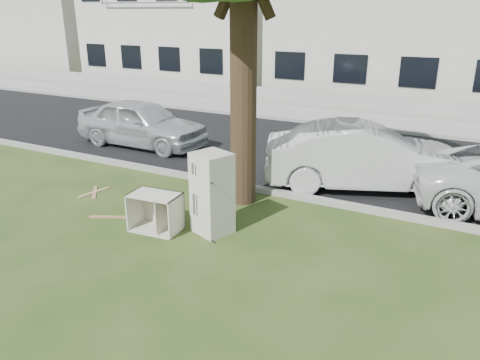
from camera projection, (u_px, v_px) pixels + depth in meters
The scene contains 16 objects.
ground at pixel (217, 238), 8.52m from camera, with size 120.00×120.00×0.00m, color #284117.
road at pixel (322, 154), 13.51m from camera, with size 120.00×7.00×0.01m, color black.
kerb_near at pixel (272, 194), 10.56m from camera, with size 120.00×0.18×0.12m, color gray.
kerb_far at pixel (355, 129), 16.46m from camera, with size 120.00×0.18×0.12m, color gray.
sidewalk at pixel (365, 120), 17.67m from camera, with size 120.00×2.80×0.01m, color gray.
low_wall at pixel (375, 104), 18.88m from camera, with size 120.00×0.15×0.70m, color gray.
townhouse_left at pixel (191, 18), 27.15m from camera, with size 10.20×8.16×7.04m.
townhouse_center at pixel (406, 15), 21.81m from camera, with size 11.22×8.16×7.44m.
filler_left at pixel (33, 22), 33.83m from camera, with size 16.00×9.00×6.40m, color beige.
fridge at pixel (212, 193), 8.51m from camera, with size 0.63×0.58×1.53m, color silver.
cabinet at pixel (156, 212), 8.71m from camera, with size 0.93×0.57×0.72m, color white.
plank_a at pixel (117, 217), 9.35m from camera, with size 1.13×0.09×0.02m, color #A16E4D.
plank_b at pixel (95, 192), 10.63m from camera, with size 0.80×0.08×0.02m, color #A77E57.
plank_c at pixel (94, 192), 10.64m from camera, with size 0.78×0.09×0.02m, color tan.
car_center at pixel (365, 157), 10.72m from camera, with size 1.58×4.54×1.50m, color beige.
car_left at pixel (142, 123), 14.16m from camera, with size 1.67×4.14×1.41m, color silver.
Camera 1 is at (3.95, -6.57, 3.88)m, focal length 35.00 mm.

